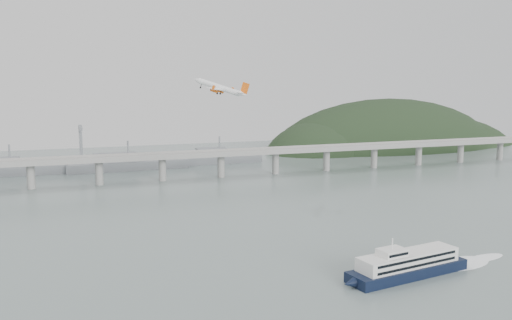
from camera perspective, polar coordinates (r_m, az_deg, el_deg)
name	(u,v)px	position (r m, az deg, el deg)	size (l,w,h in m)	color
ground	(293,247)	(273.04, 3.93, -9.10)	(900.00, 900.00, 0.00)	slate
bridge	(197,158)	(455.11, -6.28, 0.23)	(800.00, 22.00, 23.90)	gray
headland	(397,162)	(698.11, 14.58, -0.21)	(365.00, 155.00, 156.00)	black
distant_fleet	(3,169)	(511.78, -25.07, -0.91)	(453.00, 60.90, 40.00)	slate
ferry	(408,265)	(241.59, 15.68, -10.57)	(93.49, 26.80, 17.69)	black
airliner	(220,88)	(347.25, -3.77, 7.59)	(32.50, 31.14, 13.81)	white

